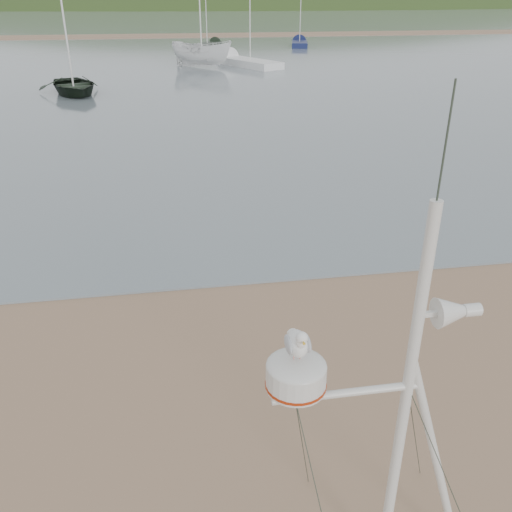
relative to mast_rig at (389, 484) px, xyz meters
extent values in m
plane|color=#84644C|center=(-2.35, 1.95, -1.14)|extent=(560.00, 560.00, 0.00)
cube|color=slate|center=(-2.35, 133.95, -1.12)|extent=(560.00, 256.00, 0.04)
cube|color=#84644C|center=(-2.35, 71.95, -1.07)|extent=(560.00, 7.00, 0.07)
ellipsoid|color=#233716|center=(37.65, 236.95, -23.14)|extent=(400.00, 180.00, 80.00)
cylinder|color=silver|center=(0.06, 0.05, 0.80)|extent=(0.10, 0.10, 3.89)
cylinder|color=silver|center=(0.47, 0.05, 0.12)|extent=(0.90, 0.08, 2.55)
cylinder|color=silver|center=(-0.48, 0.05, 1.09)|extent=(1.26, 0.07, 0.07)
cylinder|color=#2D382D|center=(0.06, 0.05, 3.13)|extent=(0.02, 0.02, 0.87)
cube|color=silver|center=(-0.91, 0.05, 1.17)|extent=(0.16, 0.16, 0.09)
cylinder|color=silver|center=(-0.91, 0.05, 1.32)|extent=(0.49, 0.49, 0.21)
cylinder|color=#A5290B|center=(-0.91, 0.05, 1.24)|extent=(0.50, 0.50, 0.02)
ellipsoid|color=silver|center=(-0.91, 0.05, 1.42)|extent=(0.49, 0.49, 0.14)
cone|color=silver|center=(0.33, 0.05, 1.79)|extent=(0.25, 0.25, 0.25)
cylinder|color=silver|center=(0.50, 0.05, 1.79)|extent=(0.14, 0.11, 0.11)
cube|color=silver|center=(0.15, 0.05, 1.79)|extent=(0.19, 0.04, 0.04)
cylinder|color=tan|center=(-0.94, 0.05, 1.53)|extent=(0.01, 0.01, 0.07)
cylinder|color=tan|center=(-0.89, 0.05, 1.53)|extent=(0.01, 0.01, 0.07)
ellipsoid|color=white|center=(-0.91, 0.05, 1.64)|extent=(0.17, 0.26, 0.19)
ellipsoid|color=#ABAEB4|center=(-0.99, 0.04, 1.64)|extent=(0.05, 0.21, 0.12)
ellipsoid|color=#ABAEB4|center=(-0.84, 0.04, 1.64)|extent=(0.05, 0.21, 0.12)
cone|color=white|center=(-0.91, 0.18, 1.62)|extent=(0.09, 0.08, 0.09)
ellipsoid|color=white|center=(-0.91, -0.05, 1.72)|extent=(0.08, 0.08, 0.11)
sphere|color=white|center=(-0.91, -0.07, 1.77)|extent=(0.09, 0.09, 0.09)
cone|color=gold|center=(-0.91, -0.12, 1.77)|extent=(0.02, 0.05, 0.02)
imported|color=black|center=(-6.62, 28.96, 1.21)|extent=(3.43, 1.95, 4.61)
imported|color=white|center=(1.33, 39.84, 1.40)|extent=(2.65, 2.63, 5.01)
cube|color=white|center=(4.95, 39.53, -0.85)|extent=(4.40, 6.11, 0.50)
cone|color=white|center=(3.21, 42.88, -0.85)|extent=(2.63, 2.71, 1.89)
cylinder|color=silver|center=(4.95, 39.53, 2.65)|extent=(0.08, 0.08, 6.50)
cube|color=black|center=(2.99, 54.65, -0.85)|extent=(3.31, 4.47, 0.50)
cone|color=black|center=(4.33, 57.08, -0.85)|extent=(1.95, 2.00, 1.39)
cylinder|color=silver|center=(2.99, 54.65, 1.78)|extent=(0.08, 0.08, 4.77)
cube|color=#141C46|center=(12.56, 54.97, -0.85)|extent=(2.58, 5.05, 0.50)
cone|color=#141C46|center=(13.25, 57.98, -0.85)|extent=(1.88, 1.99, 1.54)
cylinder|color=silver|center=(12.56, 54.97, 2.05)|extent=(0.08, 0.08, 5.31)
camera|label=1|loc=(-1.80, -3.29, 4.07)|focal=38.00mm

